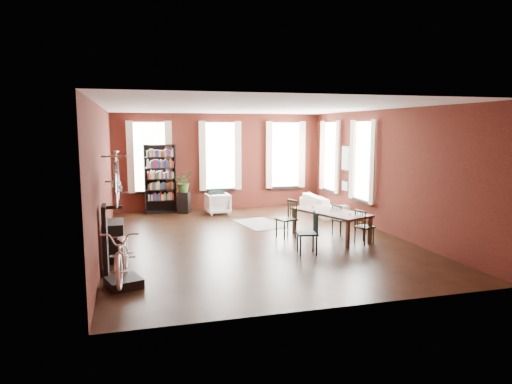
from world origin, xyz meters
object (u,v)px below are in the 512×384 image
object	(u,v)px
console_table	(114,241)
white_armchair	(218,203)
dining_table	(330,225)
cream_sofa	(323,202)
dining_chair_d	(341,220)
dining_chair_c	(364,227)
bike_trainer	(124,283)
dining_chair_a	(307,233)
plant_stand	(184,203)
bicycle_floor	(122,229)
bookshelf	(160,179)
dining_chair_b	(286,219)

from	to	relation	value
console_table	white_armchair	bearing A→B (deg)	55.93
dining_table	cream_sofa	distance (m)	3.18
dining_chair_d	dining_chair_c	bearing A→B (deg)	166.94
dining_table	bike_trainer	distance (m)	5.45
dining_chair_c	dining_chair_a	bearing A→B (deg)	86.93
dining_table	dining_chair_a	bearing A→B (deg)	-153.16
dining_table	dining_chair_a	distance (m)	1.64
plant_stand	dining_chair_d	bearing A→B (deg)	-49.13
bike_trainer	bicycle_floor	xyz separation A→B (m)	(0.01, -0.02, 0.94)
bookshelf	bike_trainer	world-z (taller)	bookshelf
dining_chair_b	bookshelf	distance (m)	5.19
cream_sofa	bicycle_floor	bearing A→B (deg)	131.47
dining_chair_a	dining_chair_c	size ratio (longest dim) A/B	1.15
dining_chair_a	console_table	world-z (taller)	dining_chair_a
white_armchair	bicycle_floor	world-z (taller)	bicycle_floor
dining_chair_a	dining_chair_d	xyz separation A→B (m)	(1.51, 1.47, -0.07)
dining_chair_b	dining_chair_d	size ratio (longest dim) A/B	1.19
white_armchair	bookshelf	bearing A→B (deg)	-26.77
bike_trainer	bookshelf	bearing A→B (deg)	81.27
white_armchair	bicycle_floor	size ratio (longest dim) A/B	0.43
dining_chair_a	dining_chair_d	size ratio (longest dim) A/B	1.19
plant_stand	bicycle_floor	size ratio (longest dim) A/B	0.40
console_table	dining_chair_a	bearing A→B (deg)	-9.65
dining_chair_d	cream_sofa	distance (m)	2.80
dining_table	plant_stand	bearing A→B (deg)	104.94
dining_chair_a	dining_chair_b	bearing A→B (deg)	-171.84
dining_chair_b	dining_chair_d	world-z (taller)	dining_chair_b
dining_chair_b	console_table	size ratio (longest dim) A/B	1.17
dining_chair_a	console_table	size ratio (longest dim) A/B	1.17
bike_trainer	plant_stand	xyz separation A→B (m)	(1.79, 6.68, 0.26)
dining_table	cream_sofa	bearing A→B (deg)	48.87
white_armchair	bicycle_floor	bearing A→B (deg)	62.49
console_table	plant_stand	world-z (taller)	console_table
dining_chair_d	bookshelf	size ratio (longest dim) A/B	0.36
white_armchair	cream_sofa	distance (m)	3.36
dining_chair_a	cream_sofa	size ratio (longest dim) A/B	0.45
dining_chair_c	dining_chair_d	size ratio (longest dim) A/B	1.04
dining_chair_b	white_armchair	size ratio (longest dim) A/B	1.28
dining_chair_d	dining_chair_a	bearing A→B (deg)	112.85
bookshelf	white_armchair	world-z (taller)	bookshelf
dining_chair_a	dining_chair_d	distance (m)	2.11
dining_chair_c	dining_chair_d	bearing A→B (deg)	-11.53
white_armchair	bike_trainer	bearing A→B (deg)	62.39
dining_chair_a	dining_chair_c	world-z (taller)	dining_chair_a
cream_sofa	dining_chair_d	bearing A→B (deg)	165.55
dining_chair_c	dining_chair_d	xyz separation A→B (m)	(-0.14, 0.97, -0.01)
dining_table	dining_chair_c	xyz separation A→B (m)	(0.55, -0.70, 0.06)
dining_table	plant_stand	xyz separation A→B (m)	(-3.13, 4.36, -0.00)
bike_trainer	dining_chair_a	bearing A→B (deg)	16.34
dining_chair_b	plant_stand	size ratio (longest dim) A/B	1.38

